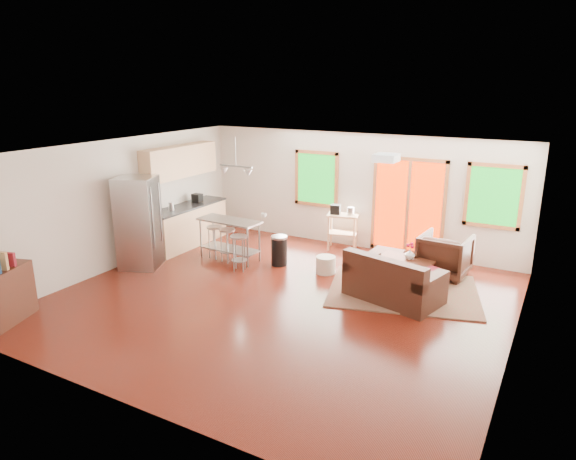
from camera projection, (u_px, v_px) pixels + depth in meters
The scene contains 29 objects.
floor at pixel (280, 300), 9.00m from camera, with size 7.50×7.00×0.02m, color #3C0E08.
ceiling at pixel (279, 151), 8.27m from camera, with size 7.50×7.00×0.02m, color silver.
back_wall at pixel (357, 191), 11.58m from camera, with size 7.50×0.02×2.60m, color beige.
left_wall at pixel (119, 204), 10.38m from camera, with size 0.02×7.00×2.60m, color beige.
right_wall at pixel (522, 266), 6.88m from camera, with size 0.02×7.00×2.60m, color beige.
front_wall at pixel (121, 305), 5.69m from camera, with size 7.50×0.02×2.60m, color beige.
window_left at pixel (316, 179), 11.95m from camera, with size 1.10×0.05×1.30m.
french_doors at pixel (408, 206), 11.03m from camera, with size 1.60×0.05×2.10m.
window_right at pixel (494, 196), 10.13m from camera, with size 1.10×0.05×1.30m.
rug at pixel (403, 291), 9.35m from camera, with size 2.63×2.02×0.03m, color #53633E.
loveseat at pixel (393, 282), 8.88m from camera, with size 1.77×1.27×0.85m.
coffee_table at pixel (407, 261), 9.85m from camera, with size 1.06×0.66×0.41m.
armchair at pixel (445, 253), 9.99m from camera, with size 0.90×0.85×0.93m, color black.
ottoman at pixel (386, 261), 10.35m from camera, with size 0.60×0.60×0.40m, color black.
pouf at pixel (326, 265), 10.21m from camera, with size 0.39×0.39×0.34m, color beige.
vase at pixel (410, 253), 9.81m from camera, with size 0.26×0.26×0.34m.
book at pixel (428, 261), 9.33m from camera, with size 0.21×0.03×0.29m, color maroon.
cabinets at pixel (185, 206), 11.79m from camera, with size 0.64×2.24×2.30m.
refrigerator at pixel (139, 223), 10.38m from camera, with size 0.98×0.97×1.87m.
island at pixel (229, 232), 10.90m from camera, with size 1.40×0.62×0.87m.
cup at pixel (264, 215), 10.69m from camera, with size 0.12×0.09×0.12m, color silver.
bar_stool_a at pixel (215, 234), 10.99m from camera, with size 0.38×0.38×0.71m.
bar_stool_b at pixel (227, 237), 10.76m from camera, with size 0.41×0.41×0.72m.
bar_stool_c at pixel (239, 245), 10.24m from camera, with size 0.45×0.45×0.74m.
trash_can at pixel (279, 250), 10.62m from camera, with size 0.42×0.42×0.63m.
kitchen_cart at pixel (342, 219), 11.52m from camera, with size 0.76×0.59×1.03m.
bookshelf at pixel (4, 295), 8.03m from camera, with size 0.69×1.08×1.18m.
ceiling_flush at pixel (386, 158), 8.05m from camera, with size 0.35×0.35×0.12m, color white.
pendant_light at pixel (236, 171), 10.61m from camera, with size 0.80×0.18×0.79m.
Camera 1 is at (4.15, -7.18, 3.69)m, focal length 32.00 mm.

